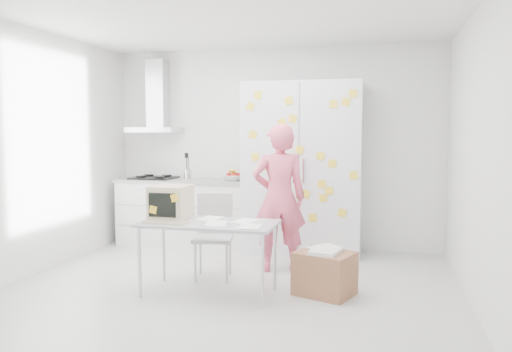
% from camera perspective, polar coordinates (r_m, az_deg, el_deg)
% --- Properties ---
extents(floor, '(4.50, 4.00, 0.02)m').
position_cam_1_polar(floor, '(5.16, -2.71, -12.80)').
color(floor, silver).
rests_on(floor, ground).
extents(walls, '(4.52, 4.01, 2.70)m').
position_cam_1_polar(walls, '(5.61, -0.66, 2.79)').
color(walls, white).
rests_on(walls, ground).
extents(ceiling, '(4.50, 4.00, 0.02)m').
position_cam_1_polar(ceiling, '(5.04, -2.85, 17.98)').
color(ceiling, white).
rests_on(ceiling, walls).
extents(counter_run, '(1.84, 0.63, 1.28)m').
position_cam_1_polar(counter_run, '(7.00, -8.15, -4.03)').
color(counter_run, white).
rests_on(counter_run, ground).
extents(range_hood, '(0.70, 0.48, 1.01)m').
position_cam_1_polar(range_hood, '(7.23, -11.24, 8.03)').
color(range_hood, silver).
rests_on(range_hood, walls).
extents(tall_cabinet, '(1.50, 0.68, 2.20)m').
position_cam_1_polar(tall_cabinet, '(6.47, 5.35, 0.86)').
color(tall_cabinet, silver).
rests_on(tall_cabinet, ground).
extents(person, '(0.70, 0.57, 1.66)m').
position_cam_1_polar(person, '(5.61, 2.66, -2.53)').
color(person, '#EC5C79').
rests_on(person, ground).
extents(desk, '(1.31, 0.67, 1.04)m').
position_cam_1_polar(desk, '(4.97, -8.22, -4.06)').
color(desk, '#AFB5BA').
rests_on(desk, ground).
extents(chair, '(0.48, 0.48, 0.90)m').
position_cam_1_polar(chair, '(5.45, -4.84, -6.20)').
color(chair, '#B2B2B0').
rests_on(chair, ground).
extents(cardboard_box, '(0.64, 0.58, 0.46)m').
position_cam_1_polar(cardboard_box, '(4.95, 7.86, -10.88)').
color(cardboard_box, '#93603F').
rests_on(cardboard_box, ground).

